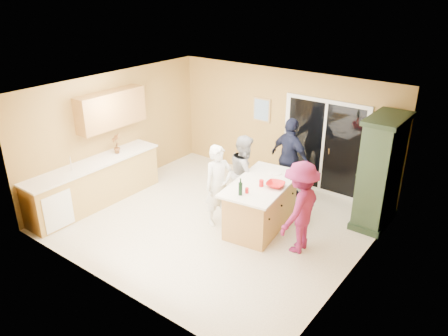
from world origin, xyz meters
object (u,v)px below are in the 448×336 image
Objects in this scene: woman_navy at (290,158)px; kitchen_island at (261,206)px; woman_grey at (245,173)px; green_hutch at (380,173)px; woman_magenta at (300,208)px; woman_white at (219,186)px.

kitchen_island is at bearing 113.58° from woman_navy.
woman_navy is at bearing 91.04° from kitchen_island.
woman_grey is at bearing 139.77° from kitchen_island.
green_hutch is (1.68, 1.46, 0.61)m from kitchen_island.
green_hutch reaches higher than woman_magenta.
kitchen_island is 0.89m from woman_white.
woman_magenta is at bearing 138.89° from woman_navy.
woman_white is at bearing -142.70° from green_hutch.
kitchen_island is 0.88× the size of green_hutch.
woman_grey is (-0.67, 0.43, 0.35)m from kitchen_island.
woman_grey reaches higher than kitchen_island.
green_hutch reaches higher than kitchen_island.
woman_navy is (-0.22, 1.46, 0.44)m from kitchen_island.
woman_magenta reaches higher than woman_white.
woman_navy is 1.07× the size of woman_magenta.
woman_white is at bearing -86.71° from woman_magenta.
woman_navy is (-1.90, -0.00, -0.17)m from green_hutch.
woman_white is 1.66m from woman_magenta.
green_hutch is 1.30× the size of woman_magenta.
kitchen_island is 2.31m from green_hutch.
green_hutch is 1.34× the size of woman_white.
woman_white is 0.80m from woman_grey.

